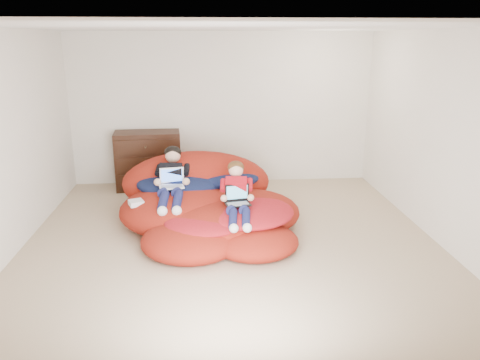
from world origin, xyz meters
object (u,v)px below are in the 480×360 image
object	(u,v)px
laptop_white	(172,181)
younger_boy	(237,193)
beanbag_pile	(207,206)
older_boy	(172,177)
laptop_black	(237,199)
dresser	(148,160)

from	to	relation	value
laptop_white	younger_boy	bearing A→B (deg)	-30.22
beanbag_pile	laptop_white	size ratio (longest dim) A/B	7.11
older_boy	younger_boy	size ratio (longest dim) A/B	1.26
laptop_black	laptop_white	bearing A→B (deg)	147.02
laptop_white	laptop_black	bearing A→B (deg)	-32.98
beanbag_pile	laptop_white	world-z (taller)	beanbag_pile
younger_boy	beanbag_pile	bearing A→B (deg)	127.53
younger_boy	dresser	bearing A→B (deg)	120.56
older_boy	younger_boy	world-z (taller)	older_boy
dresser	older_boy	size ratio (longest dim) A/B	0.95
dresser	beanbag_pile	bearing A→B (deg)	-61.53
older_boy	younger_boy	bearing A→B (deg)	-35.81
older_boy	laptop_white	size ratio (longest dim) A/B	3.35
younger_boy	laptop_white	size ratio (longest dim) A/B	2.66
dresser	younger_boy	size ratio (longest dim) A/B	1.20
older_boy	laptop_black	distance (m)	1.04
older_boy	laptop_white	world-z (taller)	older_boy
dresser	younger_boy	distance (m)	2.57
older_boy	laptop_white	bearing A→B (deg)	-90.00
dresser	older_boy	distance (m)	1.71
laptop_white	dresser	bearing A→B (deg)	105.91
older_boy	beanbag_pile	bearing A→B (deg)	-14.16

